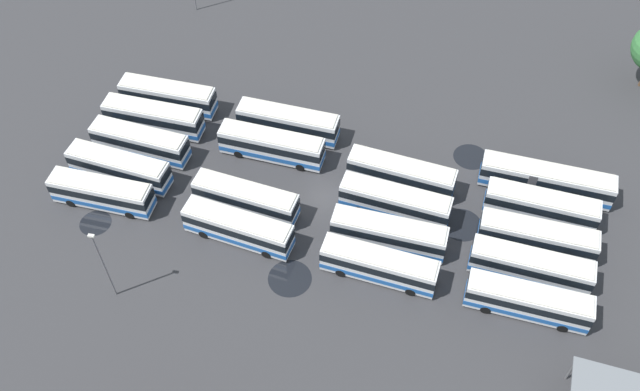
% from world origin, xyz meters
% --- Properties ---
extents(ground_plane, '(121.37, 121.37, 0.00)m').
position_xyz_m(ground_plane, '(0.00, 0.00, 0.00)').
color(ground_plane, '#333335').
extents(bus_row0_slot0, '(10.91, 3.30, 3.45)m').
position_xyz_m(bus_row0_slot0, '(-22.84, -4.58, 1.82)').
color(bus_row0_slot0, silver).
rests_on(bus_row0_slot0, ground_plane).
extents(bus_row0_slot1, '(11.44, 4.22, 3.45)m').
position_xyz_m(bus_row0_slot1, '(-22.25, -0.94, 1.82)').
color(bus_row0_slot1, silver).
rests_on(bus_row0_slot1, ground_plane).
extents(bus_row0_slot2, '(11.14, 4.01, 3.45)m').
position_xyz_m(bus_row0_slot2, '(-21.25, 2.99, 1.82)').
color(bus_row0_slot2, silver).
rests_on(bus_row0_slot2, ground_plane).
extents(bus_row0_slot3, '(11.50, 3.43, 3.45)m').
position_xyz_m(bus_row0_slot3, '(-21.01, 6.94, 1.82)').
color(bus_row0_slot3, silver).
rests_on(bus_row0_slot3, ground_plane).
extents(bus_row0_slot4, '(11.34, 3.33, 3.45)m').
position_xyz_m(bus_row0_slot4, '(-20.40, 10.56, 1.82)').
color(bus_row0_slot4, silver).
rests_on(bus_row0_slot4, ground_plane).
extents(bus_row1_slot0, '(11.47, 4.61, 3.45)m').
position_xyz_m(bus_row1_slot0, '(-7.85, -6.67, 1.82)').
color(bus_row1_slot0, silver).
rests_on(bus_row1_slot0, ground_plane).
extents(bus_row1_slot1, '(11.26, 4.39, 3.45)m').
position_xyz_m(bus_row1_slot1, '(-7.96, -2.93, 1.82)').
color(bus_row1_slot1, silver).
rests_on(bus_row1_slot1, ground_plane).
extents(bus_row1_slot3, '(11.80, 3.74, 3.45)m').
position_xyz_m(bus_row1_slot3, '(-6.88, 4.86, 1.82)').
color(bus_row1_slot3, silver).
rests_on(bus_row1_slot3, ground_plane).
extents(bus_row1_slot4, '(11.69, 3.72, 3.45)m').
position_xyz_m(bus_row1_slot4, '(-5.78, 8.60, 1.82)').
color(bus_row1_slot4, silver).
rests_on(bus_row1_slot4, ground_plane).
extents(bus_row2_slot0, '(11.45, 4.12, 3.45)m').
position_xyz_m(bus_row2_slot0, '(6.45, -8.82, 1.82)').
color(bus_row2_slot0, silver).
rests_on(bus_row2_slot0, ground_plane).
extents(bus_row2_slot1, '(11.60, 3.62, 3.45)m').
position_xyz_m(bus_row2_slot1, '(6.97, -4.97, 1.82)').
color(bus_row2_slot1, silver).
rests_on(bus_row2_slot1, ground_plane).
extents(bus_row2_slot2, '(11.63, 4.28, 3.45)m').
position_xyz_m(bus_row2_slot2, '(7.20, -0.84, 1.82)').
color(bus_row2_slot2, silver).
rests_on(bus_row2_slot2, ground_plane).
extents(bus_row2_slot3, '(11.66, 4.42, 3.45)m').
position_xyz_m(bus_row2_slot3, '(7.49, 2.98, 1.82)').
color(bus_row2_slot3, silver).
rests_on(bus_row2_slot3, ground_plane).
extents(bus_row3_slot0, '(11.55, 3.76, 3.45)m').
position_xyz_m(bus_row3_slot0, '(20.37, -10.51, 1.82)').
color(bus_row3_slot0, silver).
rests_on(bus_row3_slot0, ground_plane).
extents(bus_row3_slot1, '(11.67, 3.93, 3.45)m').
position_xyz_m(bus_row3_slot1, '(20.70, -6.59, 1.82)').
color(bus_row3_slot1, silver).
rests_on(bus_row3_slot1, ground_plane).
extents(bus_row3_slot2, '(11.55, 3.67, 3.45)m').
position_xyz_m(bus_row3_slot2, '(21.43, -3.04, 1.82)').
color(bus_row3_slot2, silver).
rests_on(bus_row3_slot2, ground_plane).
extents(bus_row3_slot3, '(11.49, 3.91, 3.45)m').
position_xyz_m(bus_row3_slot3, '(21.93, 0.97, 1.82)').
color(bus_row3_slot3, silver).
rests_on(bus_row3_slot3, ground_plane).
extents(bus_row3_slot4, '(13.91, 4.00, 3.45)m').
position_xyz_m(bus_row3_slot4, '(22.55, 4.65, 1.83)').
color(bus_row3_slot4, silver).
rests_on(bus_row3_slot4, ground_plane).
extents(lamp_post_near_entrance, '(0.56, 0.28, 9.58)m').
position_xyz_m(lamp_post_near_entrance, '(-17.97, -14.93, 5.21)').
color(lamp_post_near_entrance, slate).
rests_on(lamp_post_near_entrance, ground_plane).
extents(puddle_back_corner, '(4.29, 4.29, 0.01)m').
position_xyz_m(puddle_back_corner, '(-1.95, -10.54, 0.00)').
color(puddle_back_corner, black).
rests_on(puddle_back_corner, ground_plane).
extents(puddle_front_lane, '(3.87, 3.87, 0.01)m').
position_xyz_m(puddle_front_lane, '(14.92, 8.39, 0.00)').
color(puddle_front_lane, black).
rests_on(puddle_front_lane, ground_plane).
extents(puddle_near_shelter, '(2.19, 2.19, 0.01)m').
position_xyz_m(puddle_near_shelter, '(3.22, -6.97, 0.00)').
color(puddle_near_shelter, black).
rests_on(puddle_near_shelter, ground_plane).
extents(puddle_centre_drain, '(3.29, 3.29, 0.01)m').
position_xyz_m(puddle_centre_drain, '(-23.01, -7.20, 0.00)').
color(puddle_centre_drain, black).
rests_on(puddle_centre_drain, ground_plane).
extents(puddle_between_rows, '(4.22, 4.22, 0.01)m').
position_xyz_m(puddle_between_rows, '(14.28, -1.30, 0.00)').
color(puddle_between_rows, black).
rests_on(puddle_between_rows, ground_plane).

